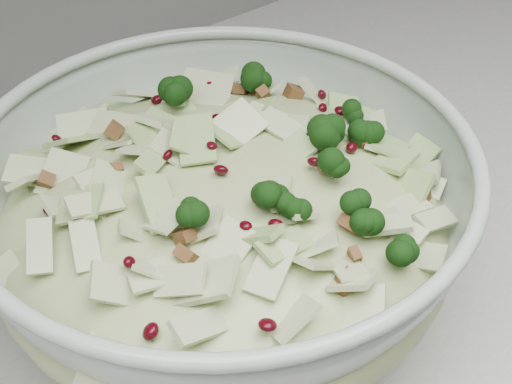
% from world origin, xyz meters
% --- Properties ---
extents(counter, '(3.60, 0.60, 0.90)m').
position_xyz_m(counter, '(0.00, 1.70, 0.45)').
color(counter, '#B8B8B3').
rests_on(counter, floor).
extents(mixing_bowl, '(0.42, 0.42, 0.14)m').
position_xyz_m(mixing_bowl, '(-0.68, 1.60, 0.97)').
color(mixing_bowl, '#A3B3A8').
rests_on(mixing_bowl, counter).
extents(salad, '(0.43, 0.43, 0.14)m').
position_xyz_m(salad, '(-0.68, 1.60, 1.00)').
color(salad, '#AFBA7F').
rests_on(salad, mixing_bowl).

